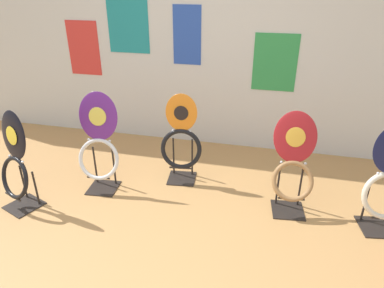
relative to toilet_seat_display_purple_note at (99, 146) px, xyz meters
The scene contains 6 objects.
ground_plane 1.25m from the toilet_seat_display_purple_note, 53.42° to the right, with size 14.00×14.00×0.00m, color #B7844C.
wall_back 1.69m from the toilet_seat_display_purple_note, 62.00° to the left, with size 8.00×0.07×2.60m.
toilet_seat_display_purple_note is the anchor object (origin of this frame).
toilet_seat_display_jazz_black 0.72m from the toilet_seat_display_purple_note, 141.51° to the right, with size 0.41×0.36×0.91m.
toilet_seat_display_orange_sun 0.79m from the toilet_seat_display_purple_note, 24.87° to the left, with size 0.43×0.31×0.92m.
toilet_seat_display_crimson_swirl 1.78m from the toilet_seat_display_purple_note, ahead, with size 0.40×0.39×0.89m.
Camera 1 is at (0.85, -1.67, 1.90)m, focal length 32.00 mm.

